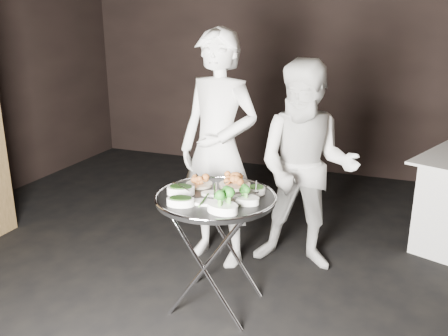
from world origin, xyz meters
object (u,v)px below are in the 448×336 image
(serving_tray, at_px, (216,198))
(waiter_right, at_px, (306,168))
(tray_stand, at_px, (216,247))
(waiter_left, at_px, (218,150))

(serving_tray, relative_size, waiter_right, 0.48)
(serving_tray, distance_m, waiter_right, 0.89)
(waiter_right, bearing_deg, serving_tray, -122.76)
(waiter_right, bearing_deg, tray_stand, -122.76)
(tray_stand, distance_m, waiter_right, 0.96)
(serving_tray, height_order, waiter_right, waiter_right)
(waiter_left, height_order, waiter_right, waiter_left)
(serving_tray, relative_size, waiter_left, 0.43)
(tray_stand, relative_size, waiter_right, 0.48)
(waiter_left, bearing_deg, tray_stand, -58.57)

